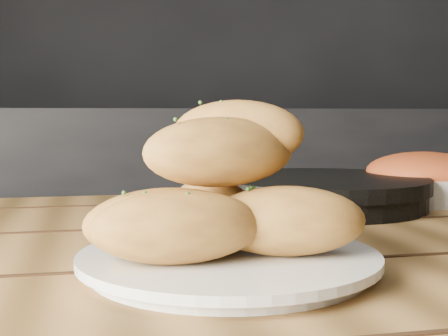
% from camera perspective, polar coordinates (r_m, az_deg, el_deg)
% --- Properties ---
extents(counter, '(2.80, 0.60, 0.90)m').
position_cam_1_polar(counter, '(1.96, 16.80, -8.14)').
color(counter, black).
rests_on(counter, ground).
extents(table, '(1.43, 0.85, 0.75)m').
position_cam_1_polar(table, '(0.74, 10.53, -14.15)').
color(table, olive).
rests_on(table, ground).
extents(plate, '(0.26, 0.26, 0.02)m').
position_cam_1_polar(plate, '(0.55, 0.44, -8.57)').
color(plate, silver).
rests_on(plate, table).
extents(bread_rolls, '(0.24, 0.19, 0.13)m').
position_cam_1_polar(bread_rolls, '(0.54, -0.66, -2.44)').
color(bread_rolls, '#AD7830').
rests_on(bread_rolls, plate).
extents(skillet, '(0.45, 0.31, 0.05)m').
position_cam_1_polar(skillet, '(0.93, 9.05, -2.15)').
color(skillet, black).
rests_on(skillet, table).
extents(bowl, '(0.22, 0.22, 0.08)m').
position_cam_1_polar(bowl, '(1.05, 17.87, -0.97)').
color(bowl, white).
rests_on(bowl, table).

